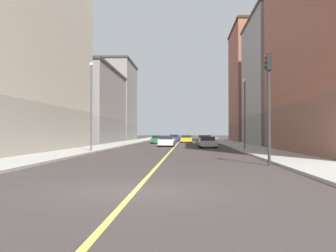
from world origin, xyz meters
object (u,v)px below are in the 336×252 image
Objects in this scene: street_lamp_right_near at (91,98)px; car_green at (157,139)px; traffic_light_left_near at (269,93)px; car_maroon at (205,141)px; car_yellow at (186,139)px; car_white at (167,141)px; street_lamp_left_near at (245,106)px; building_left_mid at (292,81)px; car_silver at (207,142)px; building_left_far at (263,84)px; building_right_midblock at (80,106)px; car_blue at (174,138)px; building_right_distant at (106,101)px.

street_lamp_right_near is 28.25m from car_green.
car_maroon is (-2.12, 30.03, -3.23)m from traffic_light_left_near.
street_lamp_right_near is at bearing -104.20° from car_yellow.
street_lamp_left_near is at bearing -54.69° from car_white.
building_left_mid is at bearing 41.14° from street_lamp_right_near.
building_left_mid reaches higher than car_maroon.
building_left_mid reaches higher than car_silver.
building_left_far is (0.00, 19.91, 1.95)m from building_left_mid.
building_left_mid is 2.92× the size of traffic_light_left_near.
traffic_light_left_near is 23.90m from car_silver.
car_green is at bearing 112.36° from street_lamp_left_near.
car_white is at bearing 125.31° from street_lamp_left_near.
car_silver is (-11.98, -29.18, -10.10)m from building_left_far.
car_green is (-19.06, -12.08, -10.10)m from building_left_far.
traffic_light_left_near is 46.21m from car_yellow.
building_left_far is 54.11m from traffic_light_left_near.
street_lamp_left_near is at bearing -48.14° from building_right_midblock.
traffic_light_left_near is 1.34× the size of car_blue.
street_lamp_right_near is at bearing -138.86° from building_left_mid.
building_right_midblock is 34.11m from street_lamp_left_near.
car_green is (12.53, -20.56, -7.71)m from building_right_distant.
car_blue is (2.31, 13.51, 0.02)m from car_green.
street_lamp_right_near is 1.84× the size of car_silver.
building_right_midblock is at bearing 107.39° from street_lamp_right_near.
traffic_light_left_near reaches higher than car_yellow.
car_green is (12.53, -0.56, -5.37)m from building_right_midblock.
car_white is (14.79, -34.16, -7.67)m from building_right_distant.
building_right_midblock reaches higher than car_blue.
building_right_distant is 50.92m from street_lamp_left_near.
street_lamp_left_near is at bearing -63.39° from building_right_distant.
car_green is at bearing -131.79° from car_yellow.
building_left_mid is at bearing 13.28° from car_maroon.
car_blue is at bearing 97.24° from traffic_light_left_near.
car_maroon is at bearing -57.88° from building_right_distant.
car_maroon is (-3.14, 14.16, -3.58)m from street_lamp_left_near.
car_white reaches higher than car_blue.
car_yellow is at bearing 137.93° from building_left_mid.
car_green is (-10.21, 24.81, -3.62)m from street_lamp_left_near.
car_white is at bearing -66.59° from building_right_distant.
car_silver is at bearing -67.53° from car_green.
building_left_far is 33.95m from building_right_midblock.
building_right_midblock is 21.16m from car_white.
street_lamp_right_near is at bearing -79.61° from building_right_distant.
building_left_far is at bearing 32.38° from car_green.
building_left_mid is 28.32m from car_blue.
street_lamp_left_near is 39.29m from car_blue.
car_white is at bearing -97.19° from car_yellow.
street_lamp_left_near is (22.73, -45.38, -4.09)m from building_right_distant.
car_white is at bearing -148.46° from car_maroon.
traffic_light_left_near reaches higher than car_green.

